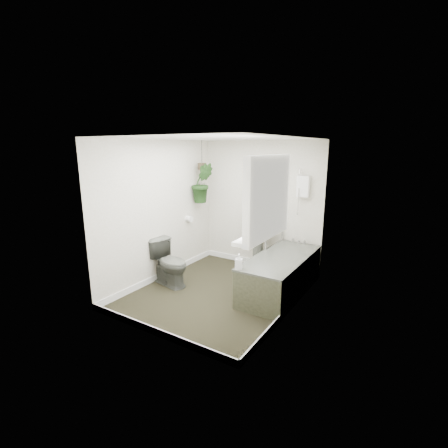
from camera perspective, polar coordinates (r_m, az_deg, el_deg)
The scene contains 22 objects.
floor at distance 5.12m, azimuth -0.91°, elevation -11.96°, with size 2.30×2.80×0.02m, color black.
ceiling at distance 4.63m, azimuth -1.02°, elevation 14.98°, with size 2.30×2.80×0.02m, color white.
wall_back at distance 5.95m, azimuth 6.45°, elevation 3.31°, with size 2.30×0.02×2.30m, color silver.
wall_front at distance 3.68m, azimuth -13.01°, elevation -3.24°, with size 2.30×0.02×2.30m, color silver.
wall_left at distance 5.45m, azimuth -11.27°, elevation 2.20°, with size 0.02×2.80×2.30m, color silver.
wall_right at distance 4.24m, azimuth 12.32°, elevation -0.99°, with size 0.02×2.80×2.30m, color silver.
skirting at distance 5.09m, azimuth -0.91°, elevation -11.35°, with size 2.30×2.80×0.10m, color white.
bathtub at distance 5.07m, azimuth 9.92°, elevation -8.72°, with size 0.72×1.72×0.58m, color #484B43, non-canonical shape.
bath_screen at distance 5.36m, azimuth 9.07°, elevation 3.53°, with size 0.04×0.72×1.40m, color silver, non-canonical shape.
shower_box at distance 5.53m, azimuth 13.77°, elevation 6.45°, with size 0.20×0.10×0.35m, color white.
oval_mirror at distance 5.82m, azimuth 7.35°, elevation 6.54°, with size 0.46×0.03×0.62m, color #BAB3A1.
wall_sconce at distance 6.00m, azimuth 3.79°, elevation 5.86°, with size 0.04×0.04×0.22m, color black.
toilet_roll_holder at distance 5.98m, azimuth -6.17°, elevation 0.92°, with size 0.11×0.11×0.11m, color white.
window_recess at distance 3.53m, azimuth 7.75°, elevation 4.63°, with size 0.08×1.00×0.90m, color white.
window_sill at distance 3.64m, azimuth 6.55°, elevation -1.81°, with size 0.18×1.00×0.04m, color white.
window_blinds at distance 3.55m, azimuth 7.09°, elevation 4.69°, with size 0.01×0.86×0.76m, color white.
toilet at distance 5.33m, azimuth -9.56°, elevation -6.68°, with size 0.41×0.72×0.74m, color #484B43.
pedestal_sink at distance 5.80m, azimuth 5.98°, elevation -3.76°, with size 0.56×0.48×0.96m, color #484B43, non-canonical shape.
sill_plant at distance 3.90m, azimuth 7.84°, elevation 1.27°, with size 0.22×0.19×0.24m, color black.
hanging_plant at distance 5.99m, azimuth -3.85°, elevation 7.21°, with size 0.40×0.32×0.72m, color black.
soap_bottle at distance 4.38m, azimuth 2.63°, elevation -6.60°, with size 0.09×0.10×0.21m, color #372C2D.
hanging_pot at distance 5.97m, azimuth -3.89°, elevation 10.09°, with size 0.16×0.16×0.12m, color #342B1C.
Camera 1 is at (2.52, -3.88, 2.18)m, focal length 26.00 mm.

